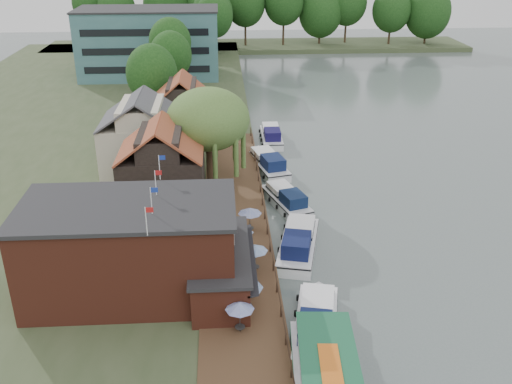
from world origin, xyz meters
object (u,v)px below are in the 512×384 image
object	(u,v)px
cottage_a	(162,165)
cruiser_4	(271,134)
umbrella_2	(240,272)
umbrella_3	(255,258)
cruiser_3	(268,161)
willow	(209,137)
cottage_b	(143,132)
umbrella_4	(241,240)
umbrella_5	(250,220)
hotel_block	(149,43)
cruiser_2	(286,197)
cruiser_0	(316,319)
umbrella_1	(247,295)
cruiser_1	(298,240)
cottage_c	(183,109)
umbrella_0	(240,317)
pub	(158,248)

from	to	relation	value
cottage_a	cruiser_4	xyz separation A→B (m)	(12.48, 20.72, -4.14)
umbrella_2	cruiser_4	size ratio (longest dim) A/B	0.26
umbrella_3	cruiser_3	size ratio (longest dim) A/B	0.24
cottage_a	willow	bearing A→B (deg)	48.01
cottage_a	cottage_b	xyz separation A→B (m)	(-3.00, 10.00, 0.00)
cottage_b	umbrella_2	xyz separation A→B (m)	(9.97, -24.83, -2.96)
umbrella_4	cruiser_3	world-z (taller)	umbrella_4
cottage_b	umbrella_5	distance (m)	20.04
hotel_block	willow	xyz separation A→B (m)	(11.50, -51.00, -0.94)
cottage_a	cruiser_2	distance (m)	12.98
cruiser_0	cruiser_2	world-z (taller)	cruiser_0
umbrella_1	umbrella_2	xyz separation A→B (m)	(-0.41, 3.15, 0.00)
hotel_block	cruiser_1	xyz separation A→B (m)	(19.32, -64.39, -5.89)
umbrella_4	cruiser_4	size ratio (longest dim) A/B	0.26
cottage_a	cruiser_0	world-z (taller)	cottage_a
cottage_c	umbrella_2	xyz separation A→B (m)	(5.97, -33.83, -2.96)
cruiser_2	umbrella_0	bearing A→B (deg)	-122.67
umbrella_4	cruiser_0	bearing A→B (deg)	-63.15
umbrella_2	pub	bearing A→B (deg)	-178.38
cruiser_4	umbrella_5	bearing A→B (deg)	-98.72
cruiser_0	umbrella_0	bearing A→B (deg)	-158.64
cottage_b	cruiser_1	bearing A→B (deg)	-50.19
umbrella_1	umbrella_4	xyz separation A→B (m)	(-0.15, 8.08, 0.00)
cruiser_1	umbrella_1	bearing A→B (deg)	-104.05
umbrella_3	umbrella_4	size ratio (longest dim) A/B	1.00
umbrella_1	umbrella_4	world-z (taller)	same
cruiser_1	cruiser_4	distance (m)	29.11
hotel_block	cruiser_3	size ratio (longest dim) A/B	2.58
hotel_block	umbrella_5	distance (m)	64.37
umbrella_2	cruiser_0	world-z (taller)	umbrella_2
cruiser_0	cruiser_3	size ratio (longest dim) A/B	1.01
umbrella_0	cruiser_1	distance (m)	13.30
umbrella_3	umbrella_4	xyz separation A→B (m)	(-1.02, 3.01, 0.00)
hotel_block	umbrella_4	distance (m)	67.60
umbrella_0	cruiser_3	xyz separation A→B (m)	(4.42, 30.99, -1.09)
cottage_b	umbrella_3	world-z (taller)	cottage_b
umbrella_2	cruiser_1	bearing A→B (deg)	50.29
cottage_a	umbrella_3	size ratio (longest dim) A/B	3.62
willow	umbrella_1	world-z (taller)	willow
umbrella_0	cruiser_3	bearing A→B (deg)	81.89
cottage_c	cruiser_2	xyz separation A→B (m)	(11.26, -18.17, -4.17)
willow	umbrella_1	bearing A→B (deg)	-82.86
cottage_b	umbrella_3	bearing A→B (deg)	-63.85
cottage_b	cruiser_1	size ratio (longest dim) A/B	0.93
umbrella_2	cruiser_3	xyz separation A→B (m)	(4.21, 25.40, -1.09)
cottage_a	cruiser_4	world-z (taller)	cottage_a
cruiser_0	cruiser_1	distance (m)	11.16
umbrella_3	umbrella_0	bearing A→B (deg)	-101.19
cottage_b	cruiser_1	xyz separation A→B (m)	(15.32, -18.39, -3.99)
cottage_a	umbrella_5	xyz separation A→B (m)	(8.18, -6.36, -2.96)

